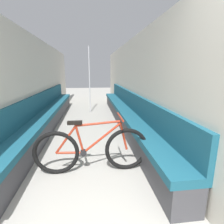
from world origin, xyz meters
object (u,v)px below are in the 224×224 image
(bicycle, at_px, (92,150))
(grab_pole_near, at_px, (90,81))
(bench_seat_row_right, at_px, (126,114))
(bench_seat_row_left, at_px, (47,116))

(bicycle, xyz_separation_m, grab_pole_near, (-0.02, 3.91, 0.77))
(bench_seat_row_right, relative_size, bicycle, 3.89)
(bench_seat_row_right, distance_m, bicycle, 2.39)
(bench_seat_row_right, bearing_deg, bicycle, -113.09)
(bench_seat_row_left, height_order, bicycle, bench_seat_row_left)
(bench_seat_row_left, bearing_deg, bench_seat_row_right, 0.00)
(bench_seat_row_left, height_order, bench_seat_row_right, same)
(bench_seat_row_left, relative_size, bench_seat_row_right, 1.00)
(bench_seat_row_left, distance_m, bench_seat_row_right, 2.08)
(bicycle, height_order, grab_pole_near, grab_pole_near)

